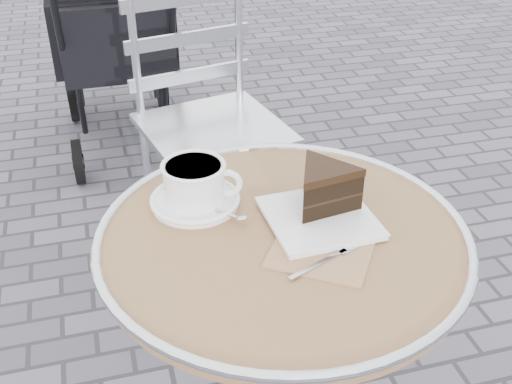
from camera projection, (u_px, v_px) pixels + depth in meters
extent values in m
cylinder|color=silver|center=(279.00, 368.00, 1.42)|extent=(0.07, 0.07, 0.67)
cylinder|color=tan|center=(283.00, 241.00, 1.23)|extent=(0.70, 0.70, 0.03)
torus|color=silver|center=(283.00, 235.00, 1.22)|extent=(0.72, 0.72, 0.02)
cylinder|color=white|center=(195.00, 201.00, 1.31)|extent=(0.18, 0.18, 0.01)
cylinder|color=white|center=(194.00, 182.00, 1.28)|extent=(0.15, 0.15, 0.08)
torus|color=white|center=(227.00, 183.00, 1.28)|extent=(0.06, 0.03, 0.06)
cylinder|color=beige|center=(193.00, 167.00, 1.26)|extent=(0.11, 0.11, 0.01)
cube|color=#A17558|center=(323.00, 248.00, 1.18)|extent=(0.25, 0.25, 0.00)
cube|color=white|center=(319.00, 219.00, 1.25)|extent=(0.20, 0.20, 0.01)
cylinder|color=silver|center=(187.00, 237.00, 2.03)|extent=(0.03, 0.03, 0.49)
cylinder|color=silver|center=(288.00, 207.00, 2.17)|extent=(0.03, 0.03, 0.49)
cylinder|color=silver|center=(148.00, 183.00, 2.31)|extent=(0.03, 0.03, 0.49)
cylinder|color=silver|center=(241.00, 160.00, 2.45)|extent=(0.03, 0.03, 0.49)
cube|color=silver|center=(214.00, 129.00, 2.10)|extent=(0.51, 0.51, 0.02)
cube|color=black|center=(114.00, 38.00, 2.83)|extent=(0.45, 0.71, 0.43)
cylinder|color=black|center=(78.00, 162.00, 2.74)|extent=(0.04, 0.19, 0.19)
cylinder|color=black|center=(183.00, 148.00, 2.84)|extent=(0.04, 0.19, 0.19)
cylinder|color=black|center=(72.00, 92.00, 3.23)|extent=(0.04, 0.30, 0.30)
cylinder|color=black|center=(161.00, 82.00, 3.33)|extent=(0.04, 0.30, 0.30)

